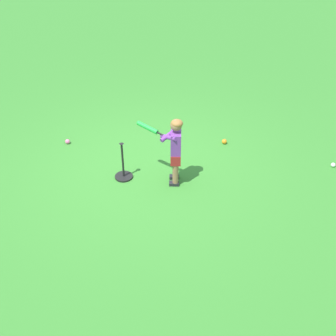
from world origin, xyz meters
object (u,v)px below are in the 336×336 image
play_ball_far_right (333,165)px  play_ball_midfield (224,141)px  child_batter (174,146)px  play_ball_center_lawn (68,142)px  batting_tee (124,172)px

play_ball_far_right → play_ball_midfield: play_ball_midfield is taller
child_batter → play_ball_midfield: (-0.41, -1.36, -0.61)m
play_ball_far_right → play_ball_midfield: (1.83, -0.01, 0.01)m
child_batter → play_ball_center_lawn: size_ratio=12.95×
child_batter → play_ball_center_lawn: 2.24m
play_ball_far_right → play_ball_midfield: 1.83m
batting_tee → child_batter: bearing=-164.7°
play_ball_center_lawn → batting_tee: (-1.38, 0.52, 0.06)m
play_ball_far_right → play_ball_center_lawn: play_ball_center_lawn is taller
play_ball_far_right → batting_tee: size_ratio=0.12×
play_ball_midfield → batting_tee: bearing=53.4°
child_batter → play_ball_far_right: child_batter is taller
child_batter → batting_tee: bearing=15.3°
play_ball_center_lawn → play_ball_midfield: bearing=-157.5°
play_ball_far_right → play_ball_center_lawn: bearing=13.4°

